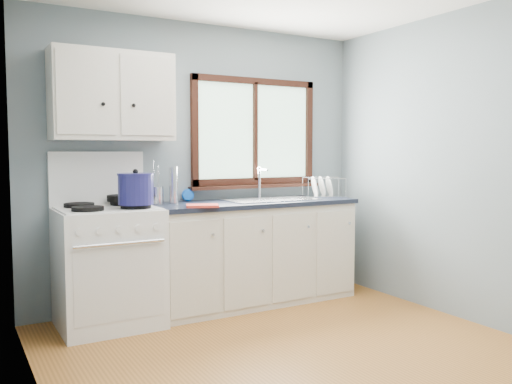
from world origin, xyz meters
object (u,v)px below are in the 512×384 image
utensil_crock (157,195)px  stockpot (136,189)px  thermos (173,185)px  gas_range (108,263)px  sink (270,207)px  base_cabinets (253,257)px  skillet (123,198)px  dish_rack (323,191)px

utensil_crock → stockpot: bearing=-129.2°
stockpot → thermos: (0.42, 0.31, -0.00)m
gas_range → thermos: bearing=13.2°
stockpot → thermos: size_ratio=0.94×
sink → thermos: size_ratio=2.69×
base_cabinets → stockpot: stockpot is taller
skillet → stockpot: (0.01, -0.32, 0.10)m
utensil_crock → thermos: (0.14, -0.04, 0.08)m
sink → dish_rack: size_ratio=1.79×
gas_range → sink: bearing=0.7°
sink → skillet: sink is taller
sink → skillet: size_ratio=2.16×
base_cabinets → sink: size_ratio=2.20×
gas_range → base_cabinets: 1.31m
skillet → utensil_crock: utensil_crock is taller
base_cabinets → utensil_crock: (-0.84, 0.16, 0.59)m
dish_rack → thermos: bearing=-160.0°
skillet → thermos: thermos is taller
skillet → gas_range: bearing=-122.5°
stockpot → dish_rack: (1.93, 0.22, -0.11)m
gas_range → stockpot: (0.18, -0.17, 0.59)m
base_cabinets → thermos: 0.98m
stockpot → utensil_crock: 0.46m
sink → thermos: (-0.89, 0.12, 0.22)m
sink → stockpot: bearing=-171.8°
utensil_crock → thermos: size_ratio=1.19×
base_cabinets → stockpot: 1.33m
utensil_crock → dish_rack: (1.64, -0.13, -0.02)m
gas_range → dish_rack: gas_range is taller
base_cabinets → gas_range: bearing=-179.2°
skillet → dish_rack: (1.94, -0.10, -0.01)m
gas_range → base_cabinets: gas_range is taller
skillet → stockpot: stockpot is taller
skillet → dish_rack: dish_rack is taller
skillet → stockpot: 0.33m
skillet → utensil_crock: 0.30m
base_cabinets → thermos: bearing=170.2°
dish_rack → stockpot: bearing=-150.0°
gas_range → sink: size_ratio=1.62×
sink → dish_rack: sink is taller
skillet → stockpot: size_ratio=1.32×
gas_range → skillet: size_ratio=3.50×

